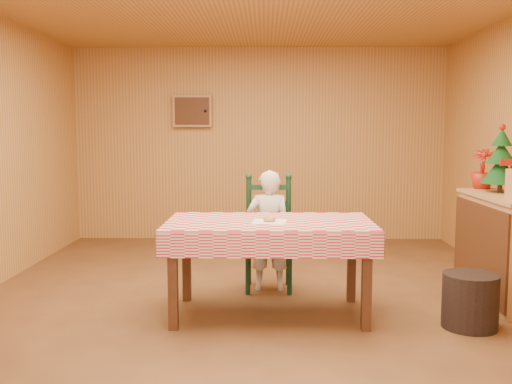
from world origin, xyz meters
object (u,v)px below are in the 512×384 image
christmas_tree (501,161)px  storage_bin (470,301)px  ladder_chair (269,236)px  seated_child (269,230)px  dining_table (269,231)px  shelf_unit (508,248)px

christmas_tree → storage_bin: bearing=-120.9°
ladder_chair → seated_child: bearing=-90.0°
ladder_chair → seated_child: (-0.00, -0.06, 0.06)m
dining_table → christmas_tree: size_ratio=2.67×
dining_table → storage_bin: dining_table is taller
dining_table → storage_bin: size_ratio=4.00×
ladder_chair → shelf_unit: (2.10, -0.35, -0.04)m
seated_child → storage_bin: bearing=146.1°
shelf_unit → christmas_tree: 0.79m
dining_table → ladder_chair: ladder_chair is taller
seated_child → storage_bin: size_ratio=2.72×
dining_table → christmas_tree: bearing=18.2°
dining_table → seated_child: bearing=90.0°
shelf_unit → dining_table: bearing=-168.1°
storage_bin → ladder_chair: bearing=144.6°
ladder_chair → seated_child: size_ratio=0.96×
christmas_tree → storage_bin: christmas_tree is taller
ladder_chair → seated_child: 0.08m
christmas_tree → dining_table: bearing=-161.8°
seated_child → christmas_tree: size_ratio=1.81×
ladder_chair → christmas_tree: bearing=-2.6°
dining_table → ladder_chair: (0.00, 0.79, -0.18)m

